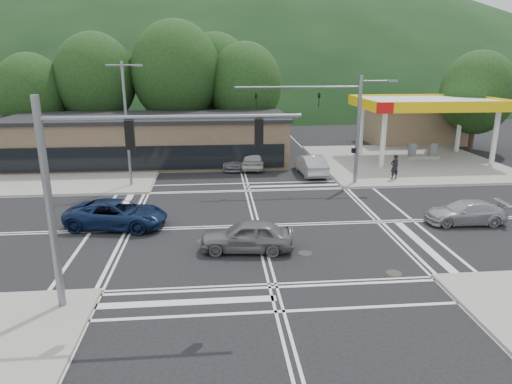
{
  "coord_description": "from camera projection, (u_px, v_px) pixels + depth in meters",
  "views": [
    {
      "loc": [
        -2.27,
        -24.23,
        9.16
      ],
      "look_at": [
        0.13,
        2.05,
        1.4
      ],
      "focal_mm": 32.0,
      "sensor_mm": 36.0,
      "label": 1
    }
  ],
  "objects": [
    {
      "name": "sidewalk_nw",
      "position": [
        66.0,
        169.0,
        38.93
      ],
      "size": [
        16.0,
        16.0,
        0.15
      ],
      "primitive_type": "cube",
      "color": "gray",
      "rests_on": "ground"
    },
    {
      "name": "tree_n_c",
      "position": [
        245.0,
        85.0,
        47.12
      ],
      "size": [
        7.6,
        7.6,
        10.87
      ],
      "color": "#382619",
      "rests_on": "ground"
    },
    {
      "name": "tree_n_e",
      "position": [
        216.0,
        77.0,
        50.5
      ],
      "size": [
        8.4,
        8.4,
        11.98
      ],
      "color": "#382619",
      "rests_on": "ground"
    },
    {
      "name": "car_queue_b",
      "position": [
        253.0,
        159.0,
        39.35
      ],
      "size": [
        2.51,
        4.98,
        1.63
      ],
      "primitive_type": "imported",
      "rotation": [
        0.0,
        0.0,
        3.02
      ],
      "color": "#B9B8B4",
      "rests_on": "ground"
    },
    {
      "name": "pedestrian",
      "position": [
        395.0,
        167.0,
        35.09
      ],
      "size": [
        0.81,
        0.65,
        1.95
      ],
      "primitive_type": "imported",
      "rotation": [
        0.0,
        0.0,
        3.42
      ],
      "color": "black",
      "rests_on": "sidewalk_ne"
    },
    {
      "name": "car_grey_center",
      "position": [
        247.0,
        236.0,
        22.4
      ],
      "size": [
        4.76,
        2.32,
        1.56
      ],
      "primitive_type": "imported",
      "rotation": [
        0.0,
        0.0,
        -1.68
      ],
      "color": "slate",
      "rests_on": "ground"
    },
    {
      "name": "tree_n_a",
      "position": [
        96.0,
        79.0,
        45.63
      ],
      "size": [
        8.0,
        8.0,
        11.75
      ],
      "color": "#382619",
      "rests_on": "ground"
    },
    {
      "name": "car_silver_east",
      "position": [
        465.0,
        212.0,
        26.18
      ],
      "size": [
        4.61,
        2.06,
        1.31
      ],
      "primitive_type": "imported",
      "rotation": [
        0.0,
        0.0,
        -1.62
      ],
      "color": "#9DA1A4",
      "rests_on": "ground"
    },
    {
      "name": "signal_mast_sw",
      "position": [
        99.0,
        177.0,
        16.1
      ],
      "size": [
        9.14,
        0.28,
        8.0
      ],
      "color": "slate",
      "rests_on": "ground"
    },
    {
      "name": "tree_n_b",
      "position": [
        176.0,
        72.0,
        46.14
      ],
      "size": [
        9.0,
        9.0,
        12.98
      ],
      "color": "#382619",
      "rests_on": "ground"
    },
    {
      "name": "sidewalk_ne",
      "position": [
        405.0,
        162.0,
        41.56
      ],
      "size": [
        16.0,
        16.0,
        0.15
      ],
      "primitive_type": "cube",
      "color": "gray",
      "rests_on": "ground"
    },
    {
      "name": "car_queue_a",
      "position": [
        311.0,
        164.0,
        37.21
      ],
      "size": [
        2.02,
        5.09,
        1.65
      ],
      "primitive_type": "imported",
      "rotation": [
        0.0,
        0.0,
        3.2
      ],
      "color": "#9EA1A5",
      "rests_on": "ground"
    },
    {
      "name": "gas_station_canopy",
      "position": [
        427.0,
        106.0,
        41.28
      ],
      "size": [
        12.32,
        8.34,
        5.75
      ],
      "color": "silver",
      "rests_on": "ground"
    },
    {
      "name": "signal_mast_ne",
      "position": [
        342.0,
        117.0,
        32.95
      ],
      "size": [
        11.65,
        0.3,
        8.0
      ],
      "color": "slate",
      "rests_on": "ground"
    },
    {
      "name": "streetlight_nw",
      "position": [
        127.0,
        118.0,
        32.37
      ],
      "size": [
        2.5,
        0.25,
        9.0
      ],
      "color": "slate",
      "rests_on": "ground"
    },
    {
      "name": "ground",
      "position": [
        257.0,
        226.0,
        25.94
      ],
      "size": [
        120.0,
        120.0,
        0.0
      ],
      "primitive_type": "plane",
      "color": "black",
      "rests_on": "ground"
    },
    {
      "name": "hill_north",
      "position": [
        223.0,
        97.0,
        111.92
      ],
      "size": [
        252.0,
        126.0,
        140.0
      ],
      "primitive_type": "ellipsoid",
      "color": "black",
      "rests_on": "ground"
    },
    {
      "name": "commercial_row",
      "position": [
        151.0,
        141.0,
        40.91
      ],
      "size": [
        24.0,
        8.0,
        4.0
      ],
      "primitive_type": "cube",
      "color": "brown",
      "rests_on": "ground"
    },
    {
      "name": "tree_ne",
      "position": [
        477.0,
        93.0,
        45.49
      ],
      "size": [
        7.2,
        7.2,
        9.99
      ],
      "color": "#382619",
      "rests_on": "ground"
    },
    {
      "name": "tree_n_d",
      "position": [
        31.0,
        94.0,
        44.51
      ],
      "size": [
        6.8,
        6.8,
        9.76
      ],
      "color": "#382619",
      "rests_on": "ground"
    },
    {
      "name": "convenience_store",
      "position": [
        414.0,
        126.0,
        51.03
      ],
      "size": [
        10.0,
        6.0,
        3.8
      ],
      "primitive_type": "cube",
      "color": "#846B4F",
      "rests_on": "ground"
    },
    {
      "name": "car_northbound",
      "position": [
        236.0,
        159.0,
        39.71
      ],
      "size": [
        2.41,
        5.23,
        1.48
      ],
      "primitive_type": "imported",
      "rotation": [
        0.0,
        0.0,
        -0.07
      ],
      "color": "slate",
      "rests_on": "ground"
    },
    {
      "name": "car_blue_west",
      "position": [
        117.0,
        214.0,
        25.51
      ],
      "size": [
        5.92,
        3.48,
        1.55
      ],
      "primitive_type": "imported",
      "rotation": [
        0.0,
        0.0,
        1.4
      ],
      "color": "#0E1C3F",
      "rests_on": "ground"
    }
  ]
}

